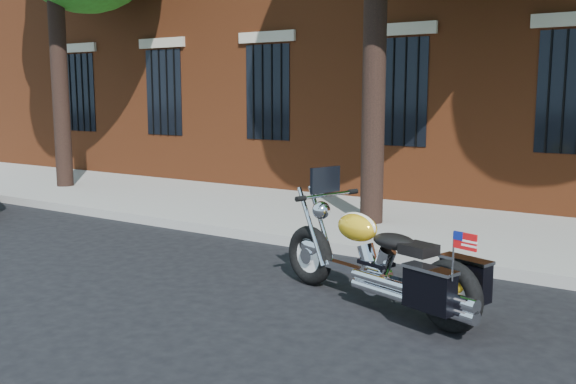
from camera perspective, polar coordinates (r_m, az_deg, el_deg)
The scene contains 4 objects.
ground at distance 8.19m, azimuth -4.75°, elevation -6.71°, with size 120.00×120.00×0.00m, color black.
curb at distance 9.27m, azimuth 0.49°, elevation -4.37°, with size 40.00×0.16×0.15m, color gray.
sidewalk at distance 10.86m, azimuth 5.84°, elevation -2.46°, with size 40.00×3.60×0.15m, color gray.
motorcycle at distance 6.58m, azimuth 8.37°, elevation -6.43°, with size 2.55×1.32×1.38m.
Camera 1 is at (4.86, -6.23, 2.18)m, focal length 40.00 mm.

